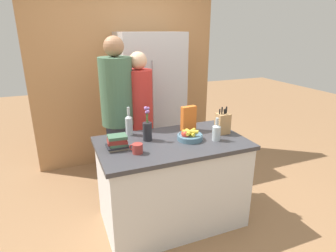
# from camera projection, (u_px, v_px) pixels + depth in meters

# --- Properties ---
(ground_plane) EXTENTS (14.00, 14.00, 0.00)m
(ground_plane) POSITION_uv_depth(u_px,v_px,m) (172.00, 219.00, 2.96)
(ground_plane) COLOR #936B47
(kitchen_island) EXTENTS (1.41, 0.82, 0.88)m
(kitchen_island) POSITION_uv_depth(u_px,v_px,m) (172.00, 182.00, 2.81)
(kitchen_island) COLOR silver
(kitchen_island) RESTS_ON ground_plane
(back_wall_wood) EXTENTS (2.61, 0.12, 2.60)m
(back_wall_wood) POSITION_uv_depth(u_px,v_px,m) (126.00, 73.00, 4.01)
(back_wall_wood) COLOR #AD7A4C
(back_wall_wood) RESTS_ON ground_plane
(refrigerator) EXTENTS (0.84, 0.62, 1.86)m
(refrigerator) POSITION_uv_depth(u_px,v_px,m) (151.00, 102.00, 3.90)
(refrigerator) COLOR #B7B7BC
(refrigerator) RESTS_ON ground_plane
(fruit_bowl) EXTENTS (0.25, 0.25, 0.11)m
(fruit_bowl) POSITION_uv_depth(u_px,v_px,m) (189.00, 136.00, 2.69)
(fruit_bowl) COLOR slate
(fruit_bowl) RESTS_ON kitchen_island
(knife_block) EXTENTS (0.13, 0.11, 0.28)m
(knife_block) POSITION_uv_depth(u_px,v_px,m) (223.00, 123.00, 2.84)
(knife_block) COLOR tan
(knife_block) RESTS_ON kitchen_island
(flower_vase) EXTENTS (0.09, 0.09, 0.34)m
(flower_vase) POSITION_uv_depth(u_px,v_px,m) (147.00, 129.00, 2.66)
(flower_vase) COLOR #232328
(flower_vase) RESTS_ON kitchen_island
(cereal_box) EXTENTS (0.16, 0.08, 0.26)m
(cereal_box) POSITION_uv_depth(u_px,v_px,m) (188.00, 119.00, 2.90)
(cereal_box) COLOR orange
(cereal_box) RESTS_ON kitchen_island
(coffee_mug) EXTENTS (0.11, 0.11, 0.09)m
(coffee_mug) POSITION_uv_depth(u_px,v_px,m) (137.00, 148.00, 2.40)
(coffee_mug) COLOR #99332D
(coffee_mug) RESTS_ON kitchen_island
(book_stack) EXTENTS (0.19, 0.16, 0.12)m
(book_stack) POSITION_uv_depth(u_px,v_px,m) (117.00, 142.00, 2.48)
(book_stack) COLOR #B7A88E
(book_stack) RESTS_ON kitchen_island
(bottle_oil) EXTENTS (0.08, 0.08, 0.22)m
(bottle_oil) POSITION_uv_depth(u_px,v_px,m) (216.00, 132.00, 2.66)
(bottle_oil) COLOR #B2BCC1
(bottle_oil) RESTS_ON kitchen_island
(bottle_vinegar) EXTENTS (0.07, 0.07, 0.29)m
(bottle_vinegar) POSITION_uv_depth(u_px,v_px,m) (129.00, 124.00, 2.79)
(bottle_vinegar) COLOR #B2BCC1
(bottle_vinegar) RESTS_ON kitchen_island
(person_at_sink) EXTENTS (0.35, 0.35, 1.83)m
(person_at_sink) POSITION_uv_depth(u_px,v_px,m) (118.00, 111.00, 3.10)
(person_at_sink) COLOR #383842
(person_at_sink) RESTS_ON ground_plane
(person_in_blue) EXTENTS (0.30, 0.30, 1.67)m
(person_in_blue) POSITION_uv_depth(u_px,v_px,m) (140.00, 116.00, 3.23)
(person_in_blue) COLOR #383842
(person_in_blue) RESTS_ON ground_plane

